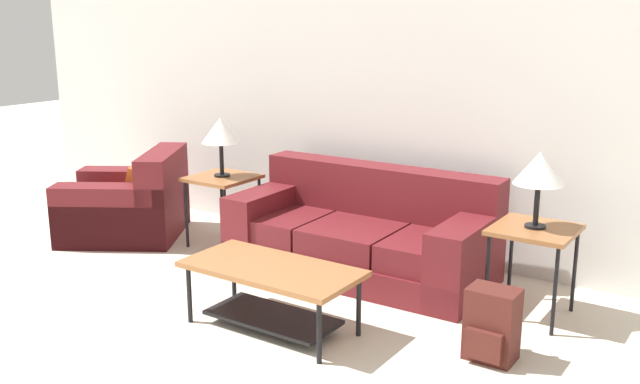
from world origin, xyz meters
TOP-DOWN VIEW (x-y plane):
  - wall_back at (0.00, 4.11)m, footprint 9.17×0.06m
  - couch at (-0.04, 3.46)m, footprint 2.08×0.97m
  - armchair at (-2.33, 3.09)m, footprint 1.36×1.34m
  - coffee_table at (0.02, 2.22)m, footprint 1.16×0.57m
  - side_table_left at (-1.42, 3.37)m, footprint 0.53×0.54m
  - side_table_right at (1.35, 3.37)m, footprint 0.53×0.54m
  - table_lamp_left at (-1.42, 3.37)m, footprint 0.33×0.33m
  - table_lamp_right at (1.35, 3.37)m, footprint 0.33×0.33m
  - backpack at (1.36, 2.61)m, footprint 0.29×0.29m

SIDE VIEW (x-z plane):
  - backpack at x=1.36m, z-range -0.01..0.44m
  - armchair at x=-2.33m, z-range -0.12..0.68m
  - couch at x=-0.04m, z-range -0.12..0.70m
  - coffee_table at x=0.02m, z-range 0.10..0.54m
  - side_table_left at x=-1.42m, z-range 0.25..0.88m
  - side_table_right at x=1.35m, z-range 0.25..0.88m
  - table_lamp_left at x=-1.42m, z-range 0.77..1.28m
  - table_lamp_right at x=1.35m, z-range 0.77..1.28m
  - wall_back at x=0.00m, z-range 0.00..2.60m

